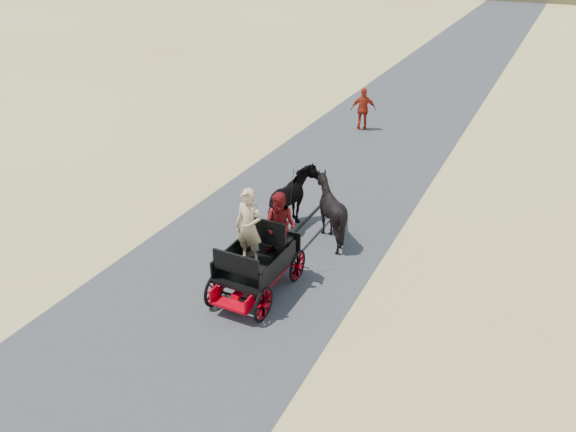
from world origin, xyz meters
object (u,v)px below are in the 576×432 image
at_px(carriage, 257,277).
at_px(pedestrian, 363,109).
at_px(horse_left, 293,202).
at_px(horse_right, 330,210).

height_order(carriage, pedestrian, pedestrian).
distance_m(horse_left, pedestrian, 8.88).
bearing_deg(horse_left, pedestrian, -82.92).
bearing_deg(carriage, horse_right, 79.61).
bearing_deg(pedestrian, horse_right, 80.90).
height_order(carriage, horse_left, horse_left).
bearing_deg(carriage, horse_left, 100.39).
xyz_separation_m(horse_left, horse_right, (1.10, 0.00, 0.00)).
relative_size(horse_left, pedestrian, 1.16).
bearing_deg(horse_right, pedestrian, -76.01).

